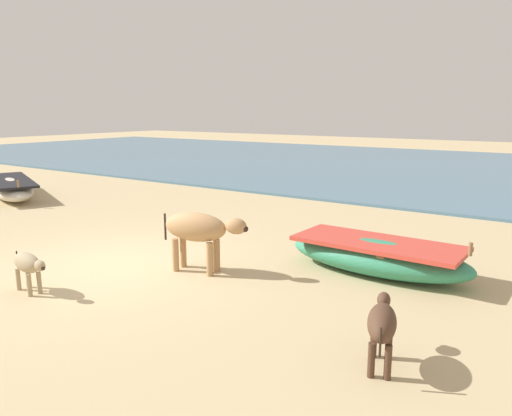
{
  "coord_description": "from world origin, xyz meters",
  "views": [
    {
      "loc": [
        6.64,
        -5.36,
        2.67
      ],
      "look_at": [
        0.85,
        3.13,
        0.6
      ],
      "focal_mm": 34.49,
      "sensor_mm": 36.0,
      "label": 1
    }
  ],
  "objects_px": {
    "cow_adult_tan": "(198,230)",
    "fishing_boat_2": "(377,256)",
    "calf_near_dark": "(382,323)",
    "calf_far_dun": "(28,264)",
    "fishing_boat_0": "(11,187)"
  },
  "relations": [
    {
      "from": "fishing_boat_2",
      "to": "calf_near_dark",
      "type": "distance_m",
      "value": 3.08
    },
    {
      "from": "calf_near_dark",
      "to": "calf_far_dun",
      "type": "distance_m",
      "value": 5.14
    },
    {
      "from": "cow_adult_tan",
      "to": "calf_far_dun",
      "type": "xyz_separation_m",
      "value": [
        -1.45,
        -2.14,
        -0.29
      ]
    },
    {
      "from": "fishing_boat_0",
      "to": "calf_near_dark",
      "type": "bearing_deg",
      "value": 8.49
    },
    {
      "from": "fishing_boat_0",
      "to": "calf_near_dark",
      "type": "height_order",
      "value": "fishing_boat_0"
    },
    {
      "from": "fishing_boat_2",
      "to": "fishing_boat_0",
      "type": "bearing_deg",
      "value": 178.85
    },
    {
      "from": "fishing_boat_2",
      "to": "calf_far_dun",
      "type": "height_order",
      "value": "fishing_boat_2"
    },
    {
      "from": "fishing_boat_0",
      "to": "fishing_boat_2",
      "type": "height_order",
      "value": "fishing_boat_0"
    },
    {
      "from": "fishing_boat_2",
      "to": "calf_far_dun",
      "type": "bearing_deg",
      "value": -135.13
    },
    {
      "from": "cow_adult_tan",
      "to": "fishing_boat_2",
      "type": "bearing_deg",
      "value": 21.01
    },
    {
      "from": "calf_near_dark",
      "to": "calf_far_dun",
      "type": "bearing_deg",
      "value": 81.5
    },
    {
      "from": "calf_near_dark",
      "to": "calf_far_dun",
      "type": "relative_size",
      "value": 1.1
    },
    {
      "from": "calf_near_dark",
      "to": "fishing_boat_2",
      "type": "bearing_deg",
      "value": 3.22
    },
    {
      "from": "fishing_boat_0",
      "to": "calf_far_dun",
      "type": "height_order",
      "value": "fishing_boat_0"
    },
    {
      "from": "cow_adult_tan",
      "to": "calf_near_dark",
      "type": "relative_size",
      "value": 1.52
    }
  ]
}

